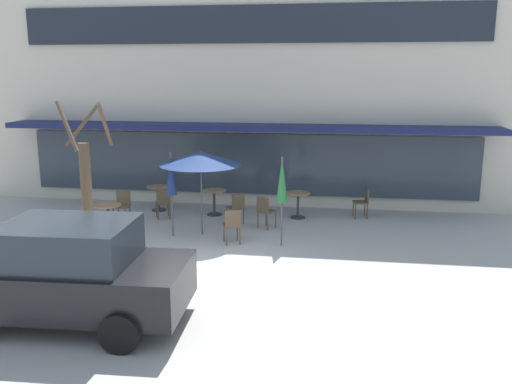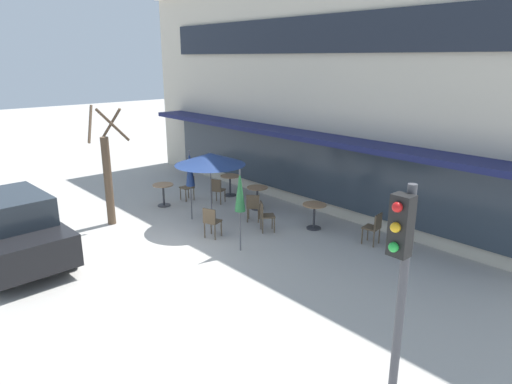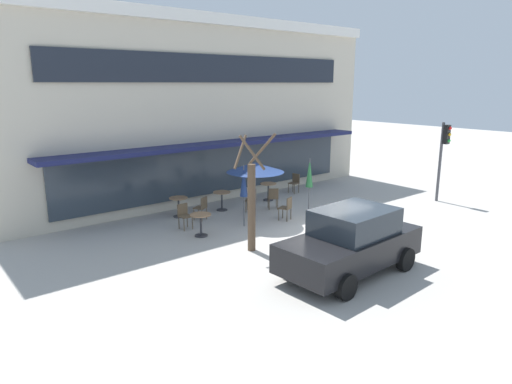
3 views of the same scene
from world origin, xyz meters
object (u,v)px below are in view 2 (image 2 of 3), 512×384
at_px(parked_sedan, 10,229).
at_px(street_tree, 108,174).
at_px(cafe_table_near_wall, 314,212).
at_px(cafe_chair_0, 374,226).
at_px(cafe_table_streetside, 257,194).
at_px(cafe_chair_3, 211,220).
at_px(cafe_table_mid_patio, 230,182).
at_px(traffic_light_pole, 400,268).
at_px(patio_umbrella_corner_open, 240,191).
at_px(cafe_chair_1, 265,214).
at_px(cafe_chair_4, 253,205).
at_px(cafe_table_by_tree, 163,191).
at_px(cafe_chair_2, 217,189).
at_px(patio_umbrella_cream_folded, 190,169).
at_px(cafe_chair_5, 189,185).
at_px(patio_umbrella_green_folded, 210,159).

bearing_deg(parked_sedan, street_tree, 107.92).
xyz_separation_m(cafe_table_near_wall, cafe_chair_0, (1.87, 0.29, 0.01)).
relative_size(cafe_table_streetside, street_tree, 0.21).
xyz_separation_m(cafe_chair_0, cafe_chair_3, (-3.30, -3.00, 0.00)).
height_order(cafe_table_mid_patio, parked_sedan, parked_sedan).
bearing_deg(cafe_table_streetside, cafe_chair_3, -68.34).
height_order(cafe_chair_3, traffic_light_pole, traffic_light_pole).
height_order(patio_umbrella_corner_open, street_tree, street_tree).
height_order(cafe_chair_1, street_tree, street_tree).
xyz_separation_m(patio_umbrella_corner_open, cafe_chair_3, (-1.21, -0.05, -1.10)).
bearing_deg(cafe_chair_4, cafe_table_by_tree, -158.81).
xyz_separation_m(cafe_chair_2, parked_sedan, (0.45, -6.64, 0.35)).
bearing_deg(patio_umbrella_cream_folded, cafe_chair_0, 27.20).
height_order(patio_umbrella_corner_open, traffic_light_pole, traffic_light_pole).
relative_size(patio_umbrella_cream_folded, cafe_chair_1, 2.47).
bearing_deg(cafe_table_streetside, cafe_table_mid_patio, 171.23).
xyz_separation_m(cafe_table_streetside, cafe_chair_3, (1.06, -2.67, 0.01)).
bearing_deg(cafe_chair_4, parked_sedan, -105.42).
height_order(cafe_chair_3, cafe_chair_5, same).
height_order(cafe_table_near_wall, street_tree, street_tree).
bearing_deg(patio_umbrella_green_folded, cafe_chair_0, 28.49).
relative_size(cafe_chair_2, cafe_chair_4, 1.00).
bearing_deg(parked_sedan, patio_umbrella_green_folded, 78.97).
xyz_separation_m(cafe_chair_2, cafe_chair_4, (2.20, -0.28, 0.00)).
xyz_separation_m(cafe_chair_3, cafe_chair_4, (-0.22, 1.75, 0.00)).
xyz_separation_m(cafe_table_near_wall, cafe_chair_5, (-4.89, -1.16, 0.01)).
distance_m(cafe_chair_0, cafe_chair_3, 4.46).
bearing_deg(street_tree, patio_umbrella_cream_folded, 57.78).
bearing_deg(cafe_table_by_tree, street_tree, -76.89).
bearing_deg(patio_umbrella_corner_open, street_tree, -158.39).
bearing_deg(street_tree, cafe_chair_0, 36.32).
distance_m(cafe_table_near_wall, cafe_table_mid_patio, 4.31).
bearing_deg(street_tree, patio_umbrella_green_folded, 48.78).
distance_m(cafe_table_near_wall, patio_umbrella_cream_folded, 3.98).
relative_size(cafe_table_mid_patio, cafe_chair_1, 0.85).
relative_size(cafe_chair_3, cafe_chair_5, 1.00).
distance_m(patio_umbrella_corner_open, street_tree, 4.48).
distance_m(cafe_chair_1, traffic_light_pole, 7.55).
bearing_deg(cafe_chair_5, patio_umbrella_corner_open, -17.67).
bearing_deg(patio_umbrella_green_folded, cafe_chair_2, 138.04).
bearing_deg(cafe_chair_5, cafe_chair_0, 12.18).
bearing_deg(traffic_light_pole, cafe_chair_1, 150.90).
relative_size(cafe_table_streetside, cafe_chair_2, 0.85).
height_order(cafe_table_by_tree, cafe_chair_5, cafe_chair_5).
bearing_deg(cafe_chair_5, cafe_chair_2, 25.28).
distance_m(patio_umbrella_green_folded, traffic_light_pole, 8.46).
xyz_separation_m(cafe_table_near_wall, cafe_chair_3, (-1.43, -2.70, 0.01)).
xyz_separation_m(patio_umbrella_green_folded, cafe_chair_3, (0.94, -0.70, -1.50)).
relative_size(cafe_table_near_wall, cafe_chair_2, 0.85).
xyz_separation_m(cafe_table_streetside, cafe_table_by_tree, (-2.38, -2.17, 0.00)).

